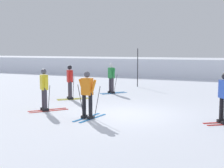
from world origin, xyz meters
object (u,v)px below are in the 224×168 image
skier_blue (224,97)px  skier_green (111,77)px  skier_red (70,81)px  trail_marker_pole (138,68)px  skier_yellow (44,88)px  skier_orange (87,94)px

skier_blue → skier_green: same height
skier_red → trail_marker_pole: bearing=77.7°
skier_blue → trail_marker_pole: 10.42m
trail_marker_pole → skier_yellow: bearing=-94.8°
skier_blue → skier_orange: bearing=-165.0°
skier_orange → skier_green: 6.45m
skier_green → trail_marker_pole: 3.56m
skier_blue → trail_marker_pole: (-6.02, 8.50, 0.37)m
skier_red → trail_marker_pole: size_ratio=0.67×
skier_yellow → skier_green: same height
skier_orange → trail_marker_pole: size_ratio=0.67×
skier_red → skier_orange: (2.87, -3.45, 0.00)m
skier_yellow → trail_marker_pole: 9.20m
skier_red → trail_marker_pole: (1.37, 6.26, 0.37)m
skier_red → skier_blue: (7.38, -2.23, -0.00)m
skier_yellow → skier_blue: bearing=5.6°
skier_blue → skier_green: size_ratio=1.00×
skier_red → skier_orange: size_ratio=1.00×
skier_orange → skier_blue: same height
skier_green → skier_blue: bearing=-38.1°
skier_red → skier_orange: 4.48m
skier_orange → skier_green: size_ratio=1.00×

